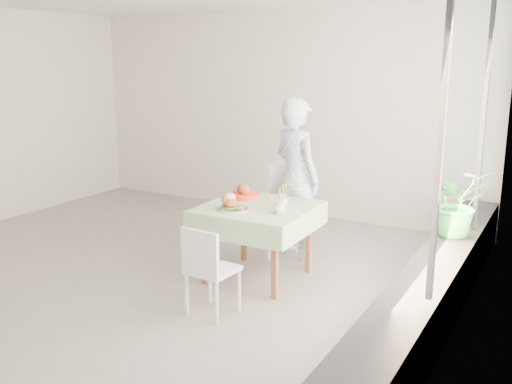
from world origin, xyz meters
The scene contains 14 objects.
floor centered at (0.00, 0.00, 0.00)m, with size 6.00×6.00×0.00m, color slate.
wall_back centered at (0.00, 2.50, 1.40)m, with size 6.00×0.02×2.80m, color silver.
wall_right centered at (3.00, 0.00, 1.40)m, with size 0.02×5.00×2.80m, color silver.
window_pane centered at (2.97, 0.00, 1.65)m, with size 0.01×4.80×2.18m, color #D1E0F9.
window_ledge centered at (2.80, 0.00, 0.25)m, with size 0.40×4.80×0.50m, color black.
cafe_table centered at (1.07, 0.08, 0.46)m, with size 1.05×1.05×0.74m.
chair_far centered at (1.01, 0.86, 0.30)m, with size 0.61×0.61×0.99m.
chair_near centered at (1.13, -0.84, 0.24)m, with size 0.40×0.40×0.79m.
diner centered at (1.10, 0.88, 0.88)m, with size 0.64×0.42×1.75m, color #8098CD.
main_dish centered at (0.92, -0.16, 0.80)m, with size 0.32×0.32×0.16m.
juice_cup_orange centered at (1.29, 0.16, 0.81)m, with size 0.10×0.10×0.27m.
juice_cup_lemonade centered at (1.37, -0.06, 0.81)m, with size 0.11×0.11×0.30m.
second_dish centered at (0.77, 0.30, 0.79)m, with size 0.31×0.31×0.15m.
potted_plant centered at (2.78, 0.86, 0.83)m, with size 0.59×0.51×0.65m, color #28793B.
Camera 1 is at (3.70, -4.62, 2.15)m, focal length 40.00 mm.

